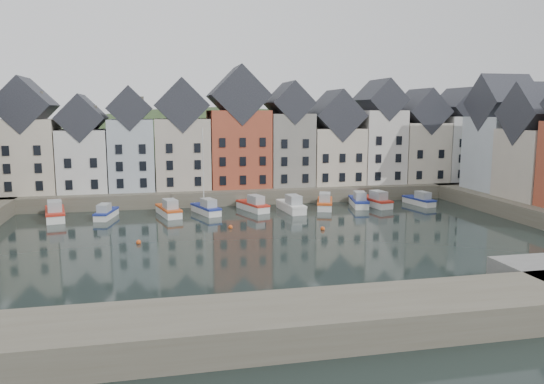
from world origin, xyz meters
name	(u,v)px	position (x,y,z in m)	size (l,w,h in m)	color
ground	(281,244)	(0.00, 0.00, 0.00)	(260.00, 260.00, 0.00)	black
far_quay	(236,190)	(0.00, 30.00, 1.00)	(90.00, 16.00, 2.00)	#555041
near_wall	(198,331)	(-10.00, -22.00, 1.00)	(50.00, 6.00, 2.00)	#555041
hillside	(219,262)	(0.02, 56.00, -17.96)	(153.60, 70.40, 64.00)	#25371B
far_terrace	(259,140)	(3.21, 28.00, 8.88)	(72.37, 8.16, 17.78)	beige
right_terrace	(542,145)	(36.00, 8.07, 8.91)	(8.30, 24.25, 16.36)	#AEB8C1
mooring_buoys	(234,232)	(-4.00, 5.33, 0.15)	(20.50, 5.50, 0.50)	#C94A17
boat_a	(55,213)	(-24.37, 17.60, 0.80)	(3.44, 7.27, 2.68)	silver
boat_b	(106,213)	(-18.35, 17.13, 0.62)	(2.80, 5.66, 2.08)	silver
boat_c	(169,210)	(-10.63, 17.00, 0.72)	(3.36, 6.59, 2.42)	silver
boat_d	(206,208)	(-5.86, 17.25, 0.74)	(3.66, 6.20, 11.32)	silver
boat_e	(253,205)	(0.49, 18.13, 0.71)	(3.79, 6.46, 2.37)	silver
boat_f	(292,206)	(5.33, 16.42, 0.76)	(2.68, 6.78, 2.54)	silver
boat_g	(325,203)	(10.39, 17.76, 0.73)	(3.93, 6.70, 2.46)	silver
boat_h	(359,201)	(15.46, 18.07, 0.71)	(3.20, 6.52, 2.40)	silver
boat_i	(375,201)	(17.74, 17.68, 0.74)	(3.09, 6.72, 2.49)	silver
boat_j	(420,200)	(24.39, 17.44, 0.65)	(2.71, 5.86, 2.17)	silver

